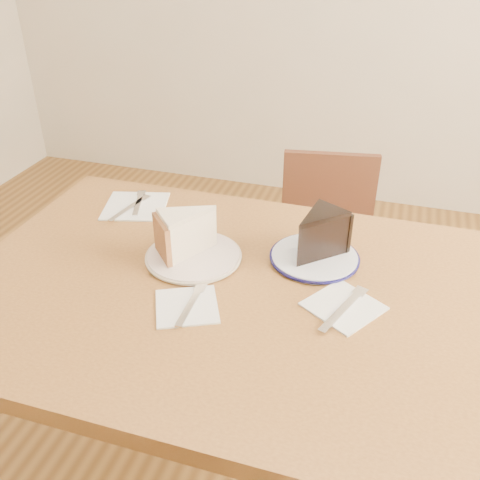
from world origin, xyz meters
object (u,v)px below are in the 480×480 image
object	(u,v)px
table	(238,324)
plate_cream	(194,256)
carrot_cake	(191,233)
chocolate_cake	(316,238)
plate_navy	(314,257)
chair_far	(324,257)

from	to	relation	value
table	plate_cream	size ratio (longest dim) A/B	5.74
carrot_cake	chocolate_cake	bearing A→B (deg)	60.25
table	plate_cream	distance (m)	0.18
carrot_cake	plate_cream	bearing A→B (deg)	-7.43
table	plate_cream	xyz separation A→B (m)	(-0.13, 0.08, 0.10)
chocolate_cake	plate_navy	bearing A→B (deg)	-73.36
table	plate_cream	bearing A→B (deg)	150.03
table	plate_navy	bearing A→B (deg)	48.82
plate_navy	chocolate_cake	size ratio (longest dim) A/B	1.55
chair_far	carrot_cake	distance (m)	0.74
plate_cream	plate_navy	bearing A→B (deg)	16.32
table	plate_navy	xyz separation A→B (m)	(0.13, 0.15, 0.10)
table	chocolate_cake	xyz separation A→B (m)	(0.13, 0.15, 0.16)
plate_navy	chocolate_cake	bearing A→B (deg)	-100.91
table	chair_far	xyz separation A→B (m)	(0.09, 0.67, -0.23)
chair_far	carrot_cake	xyz separation A→B (m)	(-0.23, -0.59, 0.39)
chair_far	plate_navy	world-z (taller)	plate_navy
plate_cream	chocolate_cake	xyz separation A→B (m)	(0.26, 0.07, 0.05)
table	plate_navy	size ratio (longest dim) A/B	6.19
plate_navy	carrot_cake	bearing A→B (deg)	-167.03
table	carrot_cake	size ratio (longest dim) A/B	9.54
plate_navy	plate_cream	bearing A→B (deg)	-163.68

